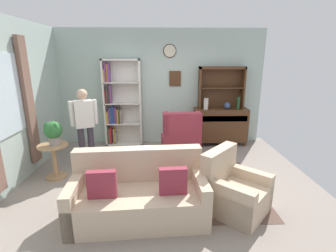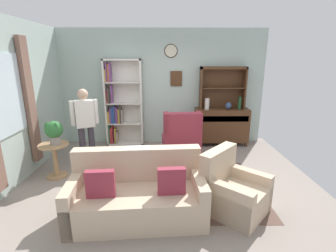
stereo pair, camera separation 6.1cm
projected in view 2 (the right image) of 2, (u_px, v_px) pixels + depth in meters
The scene contains 18 objects.
ground_plane at pixel (163, 180), 4.47m from camera, with size 5.40×4.60×0.02m, color gray.
wall_back at pixel (163, 88), 6.14m from camera, with size 5.00×0.09×2.80m.
wall_left at pixel (9, 104), 4.04m from camera, with size 0.16×4.20×2.80m.
area_rug at pixel (174, 188), 4.18m from camera, with size 2.82×1.98×0.01m, color brown.
bookshelf at pixel (121, 105), 6.06m from camera, with size 0.90×0.30×2.10m.
sideboard at pixel (221, 125), 6.15m from camera, with size 1.30×0.45×0.92m.
sideboard_hutch at pixel (223, 82), 5.97m from camera, with size 1.10×0.26×1.00m.
vase_tall at pixel (207, 104), 5.91m from camera, with size 0.11×0.11×0.27m, color beige.
vase_round at pixel (228, 106), 5.95m from camera, with size 0.15×0.15×0.17m, color #33476B.
bottle_wine at pixel (240, 103), 5.91m from camera, with size 0.07×0.07×0.31m, color #194223.
couch_floral at pixel (138, 195), 3.38m from camera, with size 1.85×0.96×0.90m.
armchair_floral at pixel (232, 192), 3.50m from camera, with size 1.08×1.08×0.88m.
wingback_chair at pixel (181, 141), 5.35m from camera, with size 0.83×0.85×1.05m.
plant_stand at pixel (55, 157), 4.49m from camera, with size 0.52×0.52×0.63m.
potted_plant_large at pixel (54, 131), 4.35m from camera, with size 0.31×0.31×0.42m.
person_reading at pixel (85, 122), 4.82m from camera, with size 0.51×0.32×1.56m.
coffee_table at pixel (154, 165), 4.23m from camera, with size 0.80×0.50×0.42m.
book_stack at pixel (162, 159), 4.24m from camera, with size 0.16×0.12×0.05m.
Camera 2 is at (0.03, -4.04, 2.14)m, focal length 26.40 mm.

